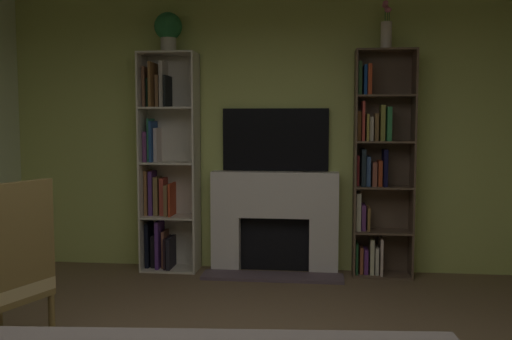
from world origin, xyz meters
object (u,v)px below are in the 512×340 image
(bookshelf_right, at_px, (377,168))
(tv, at_px, (276,140))
(vase_with_flowers, at_px, (386,31))
(bookshelf_left, at_px, (165,169))
(potted_plant, at_px, (168,29))
(fireplace, at_px, (275,219))

(bookshelf_right, bearing_deg, tv, 175.30)
(vase_with_flowers, bearing_deg, bookshelf_right, 146.57)
(bookshelf_left, relative_size, vase_with_flowers, 4.78)
(potted_plant, bearing_deg, vase_with_flowers, -0.01)
(fireplace, height_order, bookshelf_right, bookshelf_right)
(tv, bearing_deg, bookshelf_right, -4.70)
(tv, relative_size, bookshelf_right, 0.49)
(fireplace, height_order, tv, tv)
(fireplace, distance_m, bookshelf_left, 1.23)
(tv, bearing_deg, potted_plant, -173.53)
(fireplace, relative_size, tv, 1.29)
(tv, distance_m, potted_plant, 1.53)
(tv, relative_size, vase_with_flowers, 2.32)
(fireplace, height_order, potted_plant, potted_plant)
(bookshelf_left, bearing_deg, fireplace, 0.28)
(fireplace, distance_m, potted_plant, 2.17)
(tv, bearing_deg, bookshelf_left, -175.41)
(fireplace, xyz_separation_m, tv, (0.00, 0.08, 0.80))
(vase_with_flowers, bearing_deg, potted_plant, 179.99)
(vase_with_flowers, bearing_deg, fireplace, 178.07)
(potted_plant, bearing_deg, bookshelf_left, 154.89)
(tv, bearing_deg, fireplace, -90.00)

